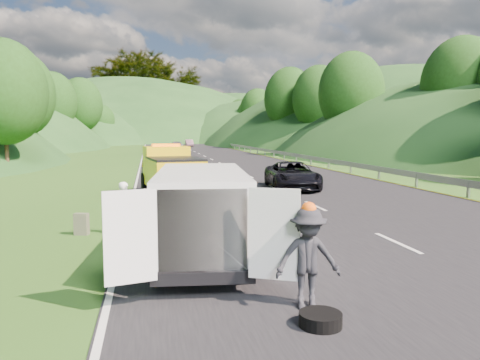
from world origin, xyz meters
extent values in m
plane|color=#38661E|center=(0.00, 0.00, 0.00)|extent=(320.00, 320.00, 0.00)
cube|color=black|center=(3.00, 40.00, 0.01)|extent=(14.00, 200.00, 0.02)
cube|color=gray|center=(10.30, 52.50, 0.00)|extent=(0.06, 140.00, 1.52)
cylinder|color=black|center=(-3.37, 9.47, 0.45)|extent=(0.44, 0.94, 0.90)
cylinder|color=black|center=(-1.67, 9.71, 0.45)|extent=(0.44, 0.94, 0.90)
cylinder|color=black|center=(-2.86, 5.90, 0.45)|extent=(0.44, 0.94, 0.90)
cylinder|color=black|center=(-1.16, 6.13, 0.45)|extent=(0.44, 0.94, 0.90)
cube|color=yellow|center=(-2.41, 8.83, 1.31)|extent=(2.12, 1.70, 1.72)
cube|color=yellow|center=(-2.13, 6.82, 1.08)|extent=(2.40, 3.32, 1.17)
cube|color=black|center=(-2.13, 6.82, 1.72)|extent=(2.40, 3.32, 0.09)
cube|color=black|center=(-2.56, 9.90, 0.81)|extent=(1.94, 1.33, 0.63)
cube|color=black|center=(-2.64, 10.44, 0.63)|extent=(1.90, 0.44, 0.45)
cube|color=yellow|center=(-2.61, 10.22, 1.40)|extent=(1.89, 0.96, 0.99)
cube|color=orange|center=(-2.41, 8.83, 2.21)|extent=(1.28, 0.40, 0.14)
cube|color=black|center=(-2.50, 9.46, 1.62)|extent=(1.71, 0.31, 0.81)
cylinder|color=black|center=(-2.71, -1.07, 0.35)|extent=(0.34, 0.73, 0.71)
cylinder|color=black|center=(-1.13, -1.23, 0.35)|extent=(0.34, 0.73, 0.71)
cylinder|color=black|center=(-3.02, -4.06, 0.35)|extent=(0.34, 0.73, 0.71)
cylinder|color=black|center=(-1.43, -4.23, 0.35)|extent=(0.34, 0.73, 0.71)
cube|color=white|center=(-2.08, -2.74, 1.19)|extent=(2.27, 4.76, 1.64)
cube|color=white|center=(-1.83, -0.32, 0.84)|extent=(1.84, 0.97, 0.88)
cube|color=black|center=(-1.85, -0.49, 1.55)|extent=(1.66, 0.46, 0.74)
cube|color=black|center=(-2.31, -4.98, 1.19)|extent=(1.51, 0.24, 1.42)
cube|color=white|center=(-3.50, -5.26, 1.19)|extent=(0.83, 0.26, 1.50)
cube|color=white|center=(-1.21, -5.49, 1.19)|extent=(0.78, 0.41, 1.50)
cube|color=black|center=(-2.32, -5.07, 0.40)|extent=(1.77, 0.31, 0.22)
imported|color=white|center=(-3.87, 0.43, 0.00)|extent=(0.60, 0.65, 1.46)
imported|color=#D2B770|center=(-2.96, -1.48, 0.00)|extent=(0.67, 0.62, 1.11)
imported|color=#222227|center=(-0.72, -5.76, 0.00)|extent=(1.09, 0.67, 1.64)
cube|color=#545741|center=(-5.05, 0.61, 0.30)|extent=(0.42, 0.31, 0.61)
cylinder|color=black|center=(-0.76, -6.47, 0.00)|extent=(0.64, 0.64, 0.20)
imported|color=black|center=(3.73, 9.30, 0.00)|extent=(2.72, 5.02, 1.34)
imported|color=#525156|center=(0.71, 53.19, 0.00)|extent=(1.74, 4.32, 1.47)
imported|color=#764E5D|center=(4.08, 73.15, 0.00)|extent=(1.36, 3.90, 1.28)
camera|label=1|loc=(-3.18, -12.70, 2.86)|focal=35.00mm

